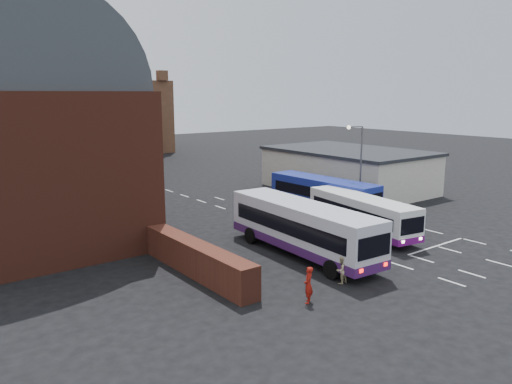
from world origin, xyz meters
TOP-DOWN VIEW (x-y plane):
  - ground at (0.00, 0.00)m, footprint 180.00×180.00m
  - railway_station at (-15.50, 21.00)m, footprint 12.00×28.00m
  - forecourt_wall at (-10.20, 2.00)m, footprint 1.20×10.00m
  - cream_building at (15.00, 14.00)m, footprint 10.40×16.40m
  - brick_terrace at (-6.00, 46.00)m, footprint 22.00×10.00m
  - castle_keep at (6.00, 66.00)m, footprint 22.00×22.00m
  - bus_white_outbound at (-3.19, 1.10)m, footprint 3.51×11.94m
  - bus_white_inbound at (3.52, 2.15)m, footprint 3.73×9.98m
  - bus_blue at (6.00, 8.52)m, footprint 2.93×10.57m
  - bus_red_double at (-1.66, 33.72)m, footprint 3.58×9.90m
  - street_lamp at (8.36, 6.84)m, footprint 1.42×0.65m
  - pedestrian_red at (-7.92, -4.49)m, footprint 0.78×0.75m
  - pedestrian_beige at (-4.83, -3.74)m, footprint 0.77×0.62m

SIDE VIEW (x-z plane):
  - ground at x=0.00m, z-range 0.00..0.00m
  - pedestrian_beige at x=-4.83m, z-range 0.00..1.49m
  - pedestrian_red at x=-7.92m, z-range 0.00..1.80m
  - forecourt_wall at x=-10.20m, z-range 0.00..1.80m
  - bus_white_inbound at x=3.52m, z-range 0.24..2.90m
  - bus_blue at x=6.00m, z-range 0.26..3.12m
  - bus_white_outbound at x=-3.19m, z-range 0.29..3.51m
  - bus_red_double at x=-1.66m, z-range 0.12..3.99m
  - cream_building at x=15.00m, z-range 0.03..4.28m
  - street_lamp at x=8.36m, z-range 0.76..8.07m
  - brick_terrace at x=-6.00m, z-range 0.00..11.00m
  - castle_keep at x=6.00m, z-range 0.00..12.00m
  - railway_station at x=-15.50m, z-range -0.36..15.64m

